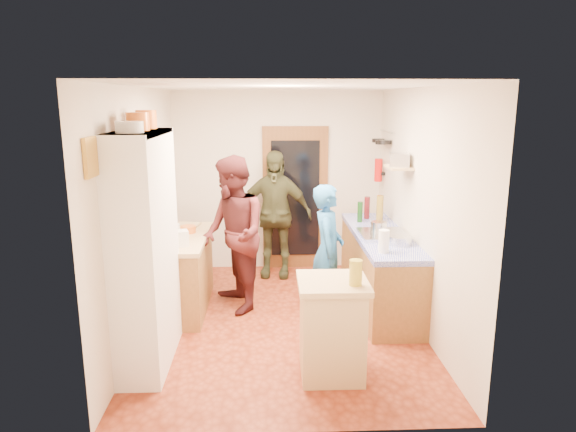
{
  "coord_description": "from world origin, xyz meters",
  "views": [
    {
      "loc": [
        -0.18,
        -5.43,
        2.47
      ],
      "look_at": [
        0.07,
        0.15,
        1.2
      ],
      "focal_mm": 32.0,
      "sensor_mm": 36.0,
      "label": 1
    }
  ],
  "objects": [
    {
      "name": "kettle",
      "position": [
        -1.25,
        0.33,
        0.99
      ],
      "size": [
        0.18,
        0.18,
        0.17
      ],
      "primitive_type": "cylinder",
      "rotation": [
        0.0,
        0.0,
        0.16
      ],
      "color": "white",
      "rests_on": "left_counter_top"
    },
    {
      "name": "pan_rail",
      "position": [
        1.46,
        1.52,
        2.05
      ],
      "size": [
        0.02,
        0.65,
        0.02
      ],
      "primitive_type": "cylinder",
      "rotation": [
        1.57,
        0.0,
        0.0
      ],
      "color": "silver",
      "rests_on": "wall_right"
    },
    {
      "name": "cutting_board",
      "position": [
        0.36,
        -1.11,
        0.9
      ],
      "size": [
        0.35,
        0.28,
        0.02
      ],
      "primitive_type": "cube",
      "rotation": [
        0.0,
        0.0,
        -0.01
      ],
      "color": "white",
      "rests_on": "island_top"
    },
    {
      "name": "fire_extinguisher",
      "position": [
        1.41,
        1.7,
        1.5
      ],
      "size": [
        0.11,
        0.11,
        0.32
      ],
      "primitive_type": "cylinder",
      "color": "red",
      "rests_on": "wall_right"
    },
    {
      "name": "pot_on_hob",
      "position": [
        1.15,
        0.4,
        1.0
      ],
      "size": [
        0.19,
        0.19,
        0.12
      ],
      "primitive_type": "cylinder",
      "color": "silver",
      "rests_on": "hob"
    },
    {
      "name": "left_counter_top",
      "position": [
        -1.2,
        0.45,
        0.88
      ],
      "size": [
        0.64,
        1.44,
        0.05
      ],
      "primitive_type": "cube",
      "color": "tan",
      "rests_on": "left_counter_base"
    },
    {
      "name": "island_base",
      "position": [
        0.41,
        -1.16,
        0.43
      ],
      "size": [
        0.55,
        0.55,
        0.86
      ],
      "primitive_type": "cube",
      "rotation": [
        0.0,
        0.0,
        -0.01
      ],
      "color": "tan",
      "rests_on": "ground"
    },
    {
      "name": "oil_jar",
      "position": [
        0.59,
        -1.28,
        1.02
      ],
      "size": [
        0.11,
        0.11,
        0.22
      ],
      "primitive_type": "cylinder",
      "rotation": [
        0.0,
        0.0,
        -0.01
      ],
      "color": "#AD9E2D",
      "rests_on": "island_top"
    },
    {
      "name": "door_glass",
      "position": [
        0.25,
        1.94,
        1.05
      ],
      "size": [
        0.7,
        0.02,
        1.7
      ],
      "primitive_type": "cube",
      "color": "black",
      "rests_on": "door_frame"
    },
    {
      "name": "toaster",
      "position": [
        -1.15,
        0.03,
        0.99
      ],
      "size": [
        0.27,
        0.21,
        0.17
      ],
      "primitive_type": "cube",
      "rotation": [
        0.0,
        0.0,
        0.3
      ],
      "color": "white",
      "rests_on": "left_counter_top"
    },
    {
      "name": "right_counter_top",
      "position": [
        1.2,
        0.5,
        0.87
      ],
      "size": [
        0.62,
        2.22,
        0.06
      ],
      "primitive_type": "cube",
      "color": "#111DB5",
      "rests_on": "right_counter_base"
    },
    {
      "name": "hutch_body",
      "position": [
        -1.3,
        -0.8,
        1.1
      ],
      "size": [
        0.4,
        1.2,
        2.2
      ],
      "primitive_type": "cube",
      "color": "white",
      "rests_on": "ground"
    },
    {
      "name": "wall_shelf",
      "position": [
        1.37,
        0.45,
        1.7
      ],
      "size": [
        0.26,
        0.42,
        0.03
      ],
      "primitive_type": "cube",
      "color": "tan",
      "rests_on": "wall_right"
    },
    {
      "name": "door_frame",
      "position": [
        0.25,
        1.97,
        1.05
      ],
      "size": [
        0.95,
        0.06,
        2.1
      ],
      "primitive_type": "cube",
      "color": "brown",
      "rests_on": "ground"
    },
    {
      "name": "orange_pot_b",
      "position": [
        -1.3,
        -0.45,
        2.29
      ],
      "size": [
        0.19,
        0.19,
        0.17
      ],
      "primitive_type": "cylinder",
      "color": "orange",
      "rests_on": "hutch_top_shelf"
    },
    {
      "name": "bottle_a",
      "position": [
        1.05,
        1.08,
        1.03
      ],
      "size": [
        0.08,
        0.08,
        0.27
      ],
      "primitive_type": "cylinder",
      "rotation": [
        0.0,
        0.0,
        -0.16
      ],
      "color": "#143F14",
      "rests_on": "right_counter_top"
    },
    {
      "name": "wall_right",
      "position": [
        1.51,
        0.0,
        1.3
      ],
      "size": [
        0.02,
        4.0,
        2.6
      ],
      "primitive_type": "cube",
      "color": "beige",
      "rests_on": "ground"
    },
    {
      "name": "floor",
      "position": [
        0.0,
        0.0,
        -0.01
      ],
      "size": [
        3.0,
        4.0,
        0.02
      ],
      "primitive_type": "cube",
      "color": "brown",
      "rests_on": "ground"
    },
    {
      "name": "left_counter_base",
      "position": [
        -1.2,
        0.45,
        0.42
      ],
      "size": [
        0.6,
        1.4,
        0.85
      ],
      "primitive_type": "cube",
      "color": "olive",
      "rests_on": "ground"
    },
    {
      "name": "picture_frame",
      "position": [
        -1.48,
        -1.55,
        2.05
      ],
      "size": [
        0.03,
        0.25,
        0.3
      ],
      "primitive_type": "cube",
      "color": "gold",
      "rests_on": "wall_left"
    },
    {
      "name": "person_left",
      "position": [
        -0.55,
        0.46,
        0.92
      ],
      "size": [
        0.96,
        1.08,
        1.85
      ],
      "primitive_type": "imported",
      "rotation": [
        0.0,
        0.0,
        -1.23
      ],
      "color": "#411719",
      "rests_on": "ground"
    },
    {
      "name": "pan_hang_a",
      "position": [
        1.4,
        1.35,
        1.92
      ],
      "size": [
        0.18,
        0.18,
        0.05
      ],
      "primitive_type": "cylinder",
      "color": "black",
      "rests_on": "pan_rail"
    },
    {
      "name": "person_hob",
      "position": [
        0.56,
        0.22,
        0.77
      ],
      "size": [
        0.45,
        0.61,
        1.54
      ],
      "primitive_type": "imported",
      "rotation": [
        0.0,
        0.0,
        1.42
      ],
      "color": "#2363A5",
      "rests_on": "ground"
    },
    {
      "name": "wall_left",
      "position": [
        -1.51,
        0.0,
        1.3
      ],
      "size": [
        0.02,
        4.0,
        2.6
      ],
      "primitive_type": "cube",
      "color": "beige",
      "rests_on": "ground"
    },
    {
      "name": "right_counter_base",
      "position": [
        1.2,
        0.5,
        0.42
      ],
      "size": [
        0.6,
        2.2,
        0.84
      ],
      "primitive_type": "cube",
      "color": "olive",
      "rests_on": "ground"
    },
    {
      "name": "mixing_bowl",
      "position": [
        1.3,
        -0.01,
        0.95
      ],
      "size": [
        0.32,
        0.32,
        0.1
      ],
      "primitive_type": "cylinder",
      "rotation": [
        0.0,
        0.0,
        0.3
      ],
      "color": "silver",
      "rests_on": "right_counter_top"
    },
    {
      "name": "pan_hang_c",
      "position": [
        1.4,
        1.75,
        1.91
      ],
      "size": [
        0.17,
        0.17,
        0.05
      ],
      "primitive_type": "cylinder",
      "color": "black",
      "rests_on": "pan_rail"
    },
    {
      "name": "orange_bowl",
      "position": [
        -1.12,
        0.62,
        0.94
      ],
      "size": [
        0.19,
        0.19,
        0.08
      ],
      "primitive_type": "cylinder",
      "rotation": [
        0.0,
        0.0,
        0.03
      ],
      "color": "orange",
      "rests_on": "left_counter_top"
    },
    {
      "name": "bottle_b",
      "position": [
        1.18,
        1.28,
        1.05
      ],
      "size": [
        0.08,
        0.08,
        0.3
      ],
      "primitive_type": "cylinder",
      "rotation": [
        0.0,
        0.0,
        -0.12
      ],
      "color": "#591419",
      "rests_on": "right_counter_top"
    },
    {
      "name": "radio",
      "position": [
        1.37,
        0.45,
        1.79
      ],
      "size": [
        0.28,
        0.34,
        0.15
      ],
      "primitive_type": "cube",
      "rotation": [
        0.0,
        0.0,
        -0.2
      ],
      "color": "silver",
      "rests_on": "wall_shelf"
    },
    {
      "name": "hutch_top_shelf",
      "position": [
        -1.3,
        -0.8,
        2.18
      ],
      "size": [
        0.4,
        1.14,
        0.04
      ],
      "primitive_type": "cube",
      "color": "white",
      "rests_on": "hutch_body"
    },
    {
      "name": "ext_bracket",
      "position": [
        1.47,
        1.7,
        1.45
      ],
      "size": [
        0.06,
        0.1,
        0.04
      ],
      "primitive_type": "cube",
      "color": "black",
      "rests_on": "wall_right"
    },
    {
      "name": "bottle_c",
      "position": [
        1.31,
        1.08,
        1.08
      ],
      "size": [
        0.09,
        0.09,
        0.35
      ],
      "primitive_type": "cylinder",
      "rotation": [
        0.0,
        0.0,
        -0.0
      ],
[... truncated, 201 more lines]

